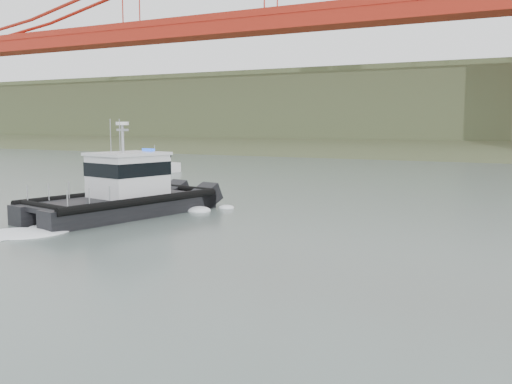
# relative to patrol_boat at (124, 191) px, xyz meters

# --- Properties ---
(ground) EXTENTS (400.00, 400.00, 0.00)m
(ground) POSITION_rel_patrol_boat_xyz_m (9.05, -12.18, -1.45)
(ground) COLOR slate
(ground) RESTS_ON ground
(headlands) EXTENTS (500.00, 105.36, 27.12)m
(headlands) POSITION_rel_patrol_boat_xyz_m (9.05, 113.31, 5.59)
(headlands) COLOR #334024
(headlands) RESTS_ON ground
(patrol_boat) EXTENTS (6.64, 12.56, 5.79)m
(patrol_boat) POSITION_rel_patrol_boat_xyz_m (0.00, 0.00, 0.00)
(patrol_boat) COLOR black
(patrol_boat) RESTS_ON ground
(motorboat) EXTENTS (3.38, 6.14, 3.21)m
(motorboat) POSITION_rel_patrol_boat_xyz_m (-16.53, 24.72, -0.65)
(motorboat) COLOR silver
(motorboat) RESTS_ON ground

